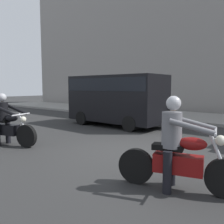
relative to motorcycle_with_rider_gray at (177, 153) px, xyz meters
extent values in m
plane|color=#2A2A2A|center=(-2.08, 1.55, -0.66)|extent=(80.00, 80.00, 0.00)
cube|color=gray|center=(-2.08, 9.55, -0.59)|extent=(40.00, 4.40, 0.14)
cylinder|color=black|center=(-0.71, -0.21, -0.34)|extent=(0.66, 0.30, 0.65)
cylinder|color=silver|center=(0.62, 0.18, 0.04)|extent=(0.37, 0.16, 0.81)
cube|color=maroon|center=(0.01, 0.00, -0.20)|extent=(0.87, 0.50, 0.32)
ellipsoid|color=maroon|center=(0.23, 0.06, 0.18)|extent=(0.53, 0.36, 0.22)
cube|color=black|center=(-0.16, -0.05, 0.08)|extent=(0.57, 0.37, 0.10)
cylinder|color=silver|center=(0.56, 0.16, 0.41)|extent=(0.23, 0.68, 0.04)
sphere|color=silver|center=(0.64, 0.18, 0.27)|extent=(0.17, 0.17, 0.17)
cylinder|color=silver|center=(-0.32, 0.07, -0.32)|extent=(0.69, 0.26, 0.07)
cylinder|color=black|center=(-0.07, -0.23, -0.30)|extent=(0.19, 0.19, 0.72)
cylinder|color=black|center=(-0.18, 0.16, -0.30)|extent=(0.19, 0.19, 0.72)
cylinder|color=slate|center=(-0.10, -0.03, 0.39)|extent=(0.42, 0.42, 0.62)
cylinder|color=slate|center=(0.29, -0.15, 0.49)|extent=(0.71, 0.28, 0.25)
cylinder|color=slate|center=(0.17, 0.28, 0.49)|extent=(0.71, 0.28, 0.25)
sphere|color=tan|center=(-0.08, -0.03, 0.81)|extent=(0.20, 0.20, 0.20)
sphere|color=#B7B7BC|center=(-0.08, -0.03, 0.84)|extent=(0.25, 0.25, 0.25)
cylinder|color=black|center=(-4.69, -0.07, -0.32)|extent=(0.69, 0.31, 0.68)
cylinder|color=silver|center=(-4.80, -0.11, -0.01)|extent=(0.33, 0.15, 0.70)
cube|color=black|center=(-5.45, -0.30, -0.18)|extent=(0.92, 0.52, 0.32)
ellipsoid|color=black|center=(-5.24, -0.24, 0.18)|extent=(0.53, 0.37, 0.22)
cube|color=black|center=(-5.62, -0.36, 0.08)|extent=(0.57, 0.38, 0.10)
cylinder|color=silver|center=(-4.86, -0.12, 0.31)|extent=(0.24, 0.68, 0.04)
sphere|color=silver|center=(-4.78, -0.10, 0.17)|extent=(0.17, 0.17, 0.17)
cylinder|color=silver|center=(-5.78, -0.24, -0.30)|extent=(0.69, 0.27, 0.07)
cylinder|color=black|center=(-5.64, -0.15, -0.30)|extent=(0.19, 0.19, 0.73)
cylinder|color=black|center=(-5.56, -0.34, 0.37)|extent=(0.42, 0.42, 0.57)
cylinder|color=black|center=(-5.15, -0.44, 0.42)|extent=(0.76, 0.31, 0.31)
cylinder|color=black|center=(-5.28, -0.02, 0.42)|extent=(0.76, 0.31, 0.31)
sphere|color=tan|center=(-5.55, -0.33, 0.77)|extent=(0.20, 0.20, 0.20)
sphere|color=#B7B7BC|center=(-5.55, -0.33, 0.80)|extent=(0.25, 0.25, 0.25)
cube|color=black|center=(-5.18, 4.78, 0.60)|extent=(4.48, 1.90, 2.05)
cube|color=black|center=(-5.18, 4.78, 1.22)|extent=(4.34, 1.93, 0.56)
cylinder|color=black|center=(-3.80, 4.78, -0.34)|extent=(0.64, 1.96, 0.64)
cylinder|color=black|center=(-6.57, 4.78, -0.34)|extent=(0.64, 1.96, 0.64)
camera|label=1|loc=(1.71, -3.79, 1.12)|focal=38.47mm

